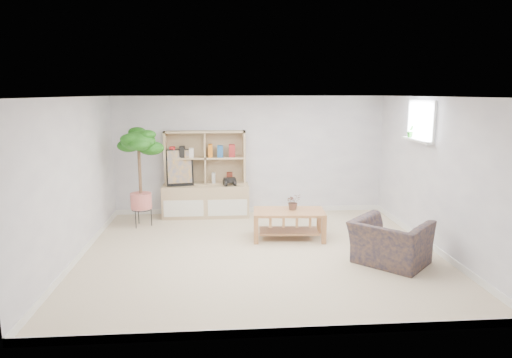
{
  "coord_description": "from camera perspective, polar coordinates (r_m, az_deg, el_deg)",
  "views": [
    {
      "loc": [
        -0.6,
        -6.76,
        2.46
      ],
      "look_at": [
        -0.04,
        0.39,
        1.1
      ],
      "focal_mm": 32.0,
      "sensor_mm": 36.0,
      "label": 1
    }
  ],
  "objects": [
    {
      "name": "armchair",
      "position": [
        6.93,
        16.44,
        -7.25
      ],
      "size": [
        1.33,
        1.33,
        0.74
      ],
      "primitive_type": "imported",
      "rotation": [
        0.0,
        0.0,
        2.36
      ],
      "color": "#0E1838",
      "rests_on": "floor"
    },
    {
      "name": "baseboard",
      "position": [
        7.2,
        0.57,
        -8.83
      ],
      "size": [
        5.5,
        5.0,
        0.1
      ],
      "primitive_type": null,
      "color": "white",
      "rests_on": "floor"
    },
    {
      "name": "table_plant",
      "position": [
        7.82,
        4.68,
        -2.84
      ],
      "size": [
        0.3,
        0.28,
        0.28
      ],
      "primitive_type": "imported",
      "rotation": [
        0.0,
        0.0,
        0.27
      ],
      "color": "#226824",
      "rests_on": "coffee_table"
    },
    {
      "name": "sill_plant",
      "position": [
        8.33,
        18.74,
        5.68
      ],
      "size": [
        0.13,
        0.12,
        0.22
      ],
      "primitive_type": "imported",
      "rotation": [
        0.0,
        0.0,
        0.18
      ],
      "color": "#175314",
      "rests_on": "window_sill"
    },
    {
      "name": "ceiling",
      "position": [
        6.78,
        0.61,
        10.23
      ],
      "size": [
        5.5,
        5.0,
        0.01
      ],
      "primitive_type": "cube",
      "color": "white",
      "rests_on": "walls"
    },
    {
      "name": "floor_tree",
      "position": [
        8.65,
        -14.29,
        0.16
      ],
      "size": [
        0.68,
        0.68,
        1.84
      ],
      "primitive_type": null,
      "rotation": [
        0.0,
        0.0,
        -0.0
      ],
      "color": "#175314",
      "rests_on": "floor"
    },
    {
      "name": "toy_truck",
      "position": [
        9.07,
        -3.32,
        -0.27
      ],
      "size": [
        0.36,
        0.28,
        0.18
      ],
      "primitive_type": null,
      "rotation": [
        0.0,
        0.0,
        0.17
      ],
      "color": "black",
      "rests_on": "storage_unit"
    },
    {
      "name": "window_sill",
      "position": [
        8.09,
        19.46,
        4.59
      ],
      "size": [
        0.14,
        1.0,
        0.04
      ],
      "primitive_type": "cube",
      "color": "white",
      "rests_on": "walls"
    },
    {
      "name": "window",
      "position": [
        8.09,
        20.0,
        6.84
      ],
      "size": [
        0.1,
        0.98,
        0.68
      ],
      "primitive_type": null,
      "color": "silver",
      "rests_on": "walls"
    },
    {
      "name": "storage_unit",
      "position": [
        9.14,
        -6.34,
        0.57
      ],
      "size": [
        1.72,
        0.58,
        1.72
      ],
      "primitive_type": null,
      "color": "tan",
      "rests_on": "floor"
    },
    {
      "name": "floor",
      "position": [
        7.21,
        0.57,
        -9.2
      ],
      "size": [
        5.5,
        5.0,
        0.01
      ],
      "primitive_type": "cube",
      "color": "#BEAF8B",
      "rests_on": "ground"
    },
    {
      "name": "poster",
      "position": [
        9.11,
        -9.52,
        1.41
      ],
      "size": [
        0.54,
        0.21,
        0.73
      ],
      "primitive_type": null,
      "rotation": [
        0.0,
        0.0,
        0.17
      ],
      "color": "gold",
      "rests_on": "storage_unit"
    },
    {
      "name": "walls",
      "position": [
        6.9,
        0.59,
        0.21
      ],
      "size": [
        5.51,
        5.01,
        2.4
      ],
      "color": "silver",
      "rests_on": "floor"
    },
    {
      "name": "coffee_table",
      "position": [
        7.85,
        4.11,
        -5.69
      ],
      "size": [
        1.24,
        0.74,
        0.49
      ],
      "primitive_type": null,
      "rotation": [
        0.0,
        0.0,
        -0.07
      ],
      "color": "#9B6632",
      "rests_on": "floor"
    }
  ]
}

